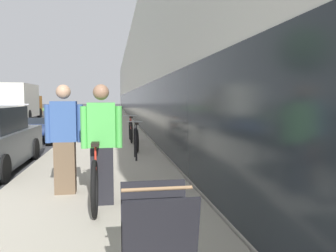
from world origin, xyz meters
TOP-DOWN VIEW (x-y plane):
  - sidewalk_slab at (5.34, 21.00)m, footprint 3.37×70.00m
  - storefront_facade at (12.06, 29.00)m, footprint 10.01×70.00m
  - tandem_bicycle at (5.37, 2.23)m, footprint 0.52×2.56m
  - person_rider at (5.45, 1.91)m, footprint 0.61×0.24m
  - person_bystander at (4.82, 2.58)m, footprint 0.62×0.24m
  - bike_rack_hoop at (6.20, 5.53)m, footprint 0.05×0.60m
  - cruiser_bike_nearest at (6.31, 7.07)m, footprint 0.52×1.73m
  - cruiser_bike_middle at (6.26, 9.15)m, footprint 0.52×1.77m
  - sandwich_board_sign at (5.96, -0.56)m, footprint 0.56×0.56m
  - vintage_roadster_curbside at (2.54, 10.44)m, footprint 1.78×3.87m
  - moving_truck at (-2.07, 25.82)m, footprint 2.43×6.67m

SIDE VIEW (x-z plane):
  - sidewalk_slab at x=5.34m, z-range 0.00..0.12m
  - vintage_roadster_curbside at x=2.54m, z-range -0.07..0.88m
  - cruiser_bike_nearest at x=6.31m, z-range 0.05..0.92m
  - cruiser_bike_middle at x=6.26m, z-range 0.04..0.99m
  - tandem_bicycle at x=5.37m, z-range 0.04..1.02m
  - sandwich_board_sign at x=5.96m, z-range 0.12..1.02m
  - bike_rack_hoop at x=6.20m, z-range 0.21..1.05m
  - person_rider at x=5.45m, z-range 0.12..1.92m
  - person_bystander at x=4.82m, z-range 0.12..1.94m
  - moving_truck at x=-2.07m, z-range 0.02..2.92m
  - storefront_facade at x=12.06m, z-range -0.01..7.40m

